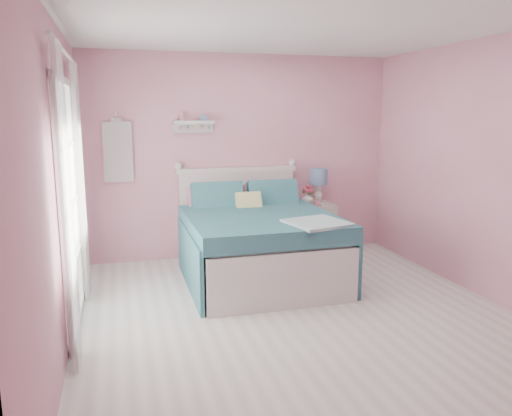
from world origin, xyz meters
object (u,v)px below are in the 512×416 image
nightstand (314,228)px  table_lamp (319,179)px  vase (308,198)px  teacup (317,203)px  bed (257,243)px

nightstand → table_lamp: 0.66m
vase → teacup: (0.07, -0.16, -0.04)m
vase → teacup: 0.18m
bed → vase: bed is taller
bed → table_lamp: size_ratio=4.44×
table_lamp → teacup: table_lamp is taller
nightstand → vase: (-0.10, 0.01, 0.42)m
vase → bed: bearing=-139.7°
bed → teacup: (0.98, 0.61, 0.32)m
table_lamp → teacup: (-0.10, -0.21, -0.28)m
nightstand → table_lamp: (0.07, 0.06, 0.65)m
table_lamp → vase: table_lamp is taller
bed → table_lamp: bed is taller
nightstand → table_lamp: bearing=38.1°
nightstand → teacup: 0.41m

